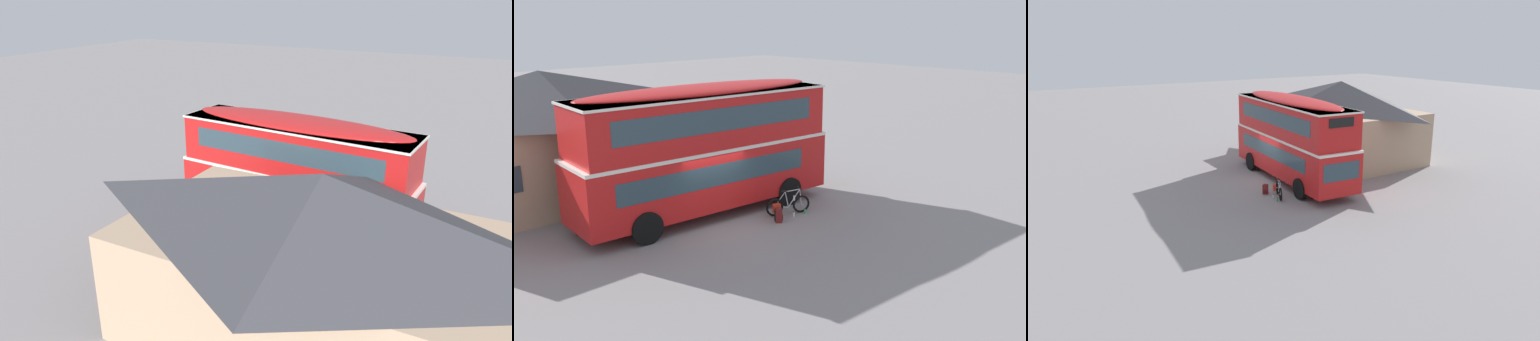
% 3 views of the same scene
% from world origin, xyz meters
% --- Properties ---
extents(ground_plane, '(120.00, 120.00, 0.00)m').
position_xyz_m(ground_plane, '(0.00, 0.00, 0.00)').
color(ground_plane, gray).
extents(double_decker_bus, '(10.04, 3.30, 4.79)m').
position_xyz_m(double_decker_bus, '(0.51, 1.06, 2.64)').
color(double_decker_bus, black).
rests_on(double_decker_bus, ground).
extents(touring_bicycle, '(1.64, 0.78, 0.99)m').
position_xyz_m(touring_bicycle, '(2.57, -1.12, 0.37)').
color(touring_bicycle, black).
rests_on(touring_bicycle, ground).
extents(backpack_on_ground, '(0.36, 0.37, 0.55)m').
position_xyz_m(backpack_on_ground, '(1.82, -1.45, 0.28)').
color(backpack_on_ground, maroon).
rests_on(backpack_on_ground, ground).
extents(water_bottle_clear_plastic, '(0.07, 0.07, 0.21)m').
position_xyz_m(water_bottle_clear_plastic, '(2.61, -1.45, 0.10)').
color(water_bottle_clear_plastic, silver).
rests_on(water_bottle_clear_plastic, ground).
extents(water_bottle_green_metal, '(0.07, 0.07, 0.22)m').
position_xyz_m(water_bottle_green_metal, '(3.13, -1.53, 0.10)').
color(water_bottle_green_metal, green).
rests_on(water_bottle_green_metal, ground).
extents(pub_building, '(11.25, 6.68, 5.09)m').
position_xyz_m(pub_building, '(-2.75, 7.11, 2.60)').
color(pub_building, tan).
rests_on(pub_building, ground).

